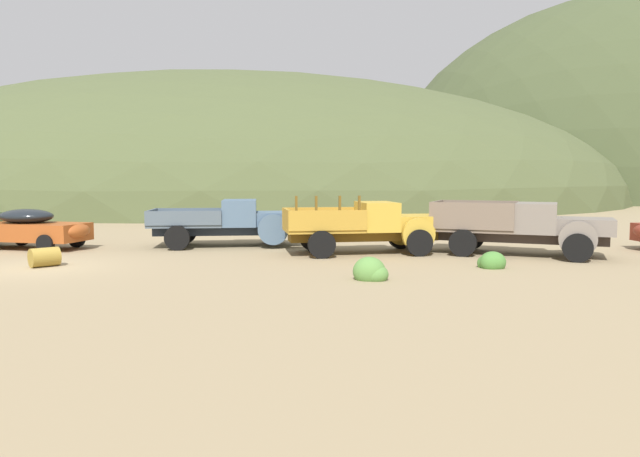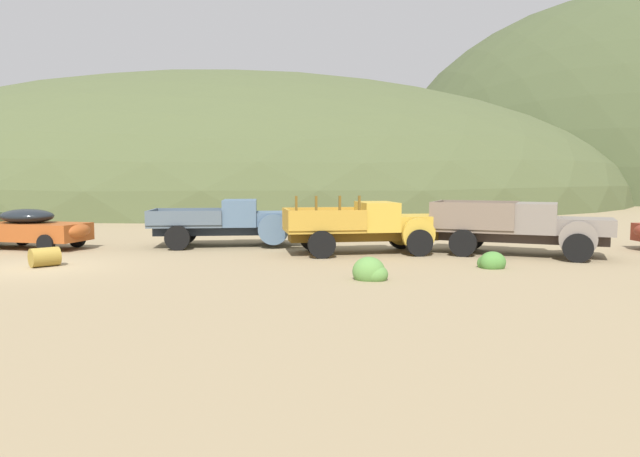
{
  "view_description": "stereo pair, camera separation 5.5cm",
  "coord_description": "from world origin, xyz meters",
  "px_view_note": "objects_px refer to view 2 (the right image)",
  "views": [
    {
      "loc": [
        11.39,
        -16.15,
        2.77
      ],
      "look_at": [
        8.25,
        3.79,
        1.01
      ],
      "focal_mm": 32.59,
      "sensor_mm": 36.0,
      "label": 1
    },
    {
      "loc": [
        11.44,
        -16.14,
        2.77
      ],
      "look_at": [
        8.25,
        3.79,
        1.01
      ],
      "focal_mm": 32.59,
      "sensor_mm": 36.0,
      "label": 2
    }
  ],
  "objects_px": {
    "car_oxide_orange": "(36,228)",
    "oil_drum_tipped": "(45,257)",
    "truck_faded_yellow": "(374,226)",
    "truck_chalk_blue": "(237,221)",
    "truck_primer_gray": "(532,227)"
  },
  "relations": [
    {
      "from": "car_oxide_orange",
      "to": "truck_primer_gray",
      "type": "xyz_separation_m",
      "value": [
        18.75,
        0.93,
        0.2
      ]
    },
    {
      "from": "car_oxide_orange",
      "to": "oil_drum_tipped",
      "type": "bearing_deg",
      "value": -47.05
    },
    {
      "from": "truck_primer_gray",
      "to": "oil_drum_tipped",
      "type": "bearing_deg",
      "value": -148.62
    },
    {
      "from": "truck_chalk_blue",
      "to": "oil_drum_tipped",
      "type": "height_order",
      "value": "truck_chalk_blue"
    },
    {
      "from": "truck_primer_gray",
      "to": "oil_drum_tipped",
      "type": "height_order",
      "value": "truck_primer_gray"
    },
    {
      "from": "car_oxide_orange",
      "to": "truck_chalk_blue",
      "type": "bearing_deg",
      "value": 21.16
    },
    {
      "from": "truck_faded_yellow",
      "to": "truck_chalk_blue",
      "type": "bearing_deg",
      "value": 148.33
    },
    {
      "from": "oil_drum_tipped",
      "to": "truck_primer_gray",
      "type": "bearing_deg",
      "value": 17.96
    },
    {
      "from": "truck_faded_yellow",
      "to": "oil_drum_tipped",
      "type": "xyz_separation_m",
      "value": [
        -9.97,
        -4.92,
        -0.7
      ]
    },
    {
      "from": "car_oxide_orange",
      "to": "oil_drum_tipped",
      "type": "xyz_separation_m",
      "value": [
        3.18,
        -4.11,
        -0.51
      ]
    },
    {
      "from": "truck_chalk_blue",
      "to": "oil_drum_tipped",
      "type": "bearing_deg",
      "value": -139.45
    },
    {
      "from": "car_oxide_orange",
      "to": "truck_chalk_blue",
      "type": "xyz_separation_m",
      "value": [
        7.51,
        2.15,
        0.2
      ]
    },
    {
      "from": "truck_primer_gray",
      "to": "oil_drum_tipped",
      "type": "distance_m",
      "value": 16.38
    },
    {
      "from": "truck_chalk_blue",
      "to": "truck_faded_yellow",
      "type": "distance_m",
      "value": 5.8
    },
    {
      "from": "truck_faded_yellow",
      "to": "car_oxide_orange",
      "type": "bearing_deg",
      "value": 165.23
    }
  ]
}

